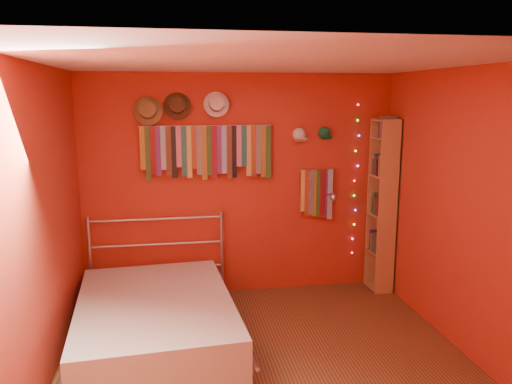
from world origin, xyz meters
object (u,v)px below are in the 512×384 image
reading_lamp (332,197)px  bookshelf (386,205)px  tie_rack (208,150)px  bed (156,319)px

reading_lamp → bookshelf: size_ratio=0.16×
tie_rack → bookshelf: bookshelf is taller
tie_rack → bed: 1.88m
tie_rack → reading_lamp: size_ratio=4.55×
bookshelf → reading_lamp: bearing=-177.7°
bookshelf → tie_rack: bearing=175.6°
tie_rack → reading_lamp: 1.49m
reading_lamp → tie_rack: bearing=172.5°
bookshelf → bed: (-2.60, -0.90, -0.79)m
reading_lamp → bed: bearing=-155.9°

